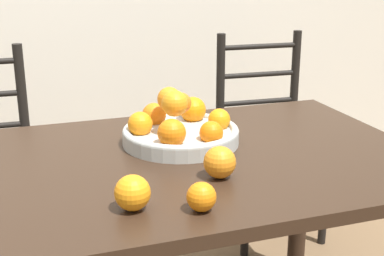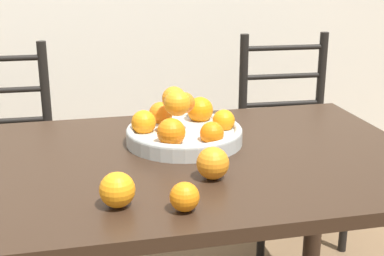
# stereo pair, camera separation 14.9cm
# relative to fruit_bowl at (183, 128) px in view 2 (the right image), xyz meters

# --- Properties ---
(dining_table) EXTENTS (1.49, 0.88, 0.72)m
(dining_table) POSITION_rel_fruit_bowl_xyz_m (-0.09, -0.12, -0.15)
(dining_table) COLOR black
(dining_table) RESTS_ON ground_plane
(fruit_bowl) EXTENTS (0.35, 0.35, 0.17)m
(fruit_bowl) POSITION_rel_fruit_bowl_xyz_m (0.00, 0.00, 0.00)
(fruit_bowl) COLOR #B2B7B2
(fruit_bowl) RESTS_ON dining_table
(orange_loose_0) EXTENTS (0.07, 0.07, 0.07)m
(orange_loose_0) POSITION_rel_fruit_bowl_xyz_m (-0.09, -0.45, -0.01)
(orange_loose_0) COLOR orange
(orange_loose_0) RESTS_ON dining_table
(orange_loose_1) EXTENTS (0.08, 0.08, 0.08)m
(orange_loose_1) POSITION_rel_fruit_bowl_xyz_m (-0.23, -0.39, -0.01)
(orange_loose_1) COLOR orange
(orange_loose_1) RESTS_ON dining_table
(orange_loose_2) EXTENTS (0.08, 0.08, 0.08)m
(orange_loose_2) POSITION_rel_fruit_bowl_xyz_m (0.02, -0.29, -0.00)
(orange_loose_2) COLOR orange
(orange_loose_2) RESTS_ON dining_table
(chair_left) EXTENTS (0.43, 0.41, 0.93)m
(chair_left) POSITION_rel_fruit_bowl_xyz_m (-0.63, 0.65, -0.31)
(chair_left) COLOR black
(chair_left) RESTS_ON ground_plane
(chair_right) EXTENTS (0.44, 0.42, 0.93)m
(chair_right) POSITION_rel_fruit_bowl_xyz_m (0.63, 0.65, -0.31)
(chair_right) COLOR black
(chair_right) RESTS_ON ground_plane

